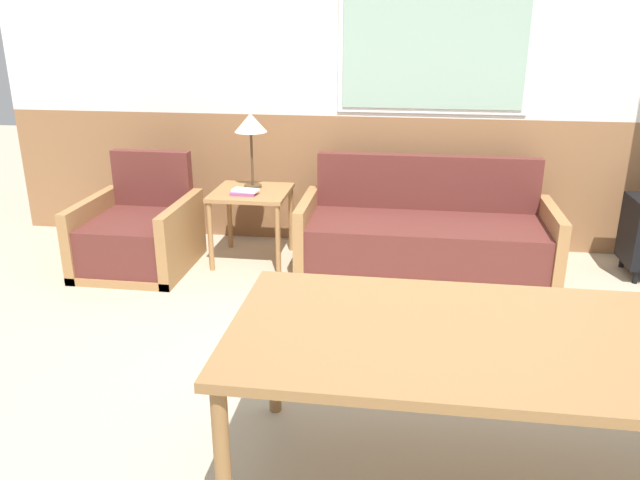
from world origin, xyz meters
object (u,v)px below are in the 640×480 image
side_table (251,201)px  table_lamp (251,126)px  armchair (139,236)px  dining_table (506,349)px  couch (425,239)px

side_table → table_lamp: size_ratio=1.01×
armchair → dining_table: (2.46, -2.16, 0.41)m
side_table → table_lamp: bearing=95.7°
couch → table_lamp: size_ratio=3.27×
armchair → side_table: bearing=1.1°
couch → dining_table: bearing=-84.0°
couch → armchair: armchair is taller
table_lamp → dining_table: 3.03m
table_lamp → armchair: bearing=-155.9°
side_table → dining_table: (1.62, -2.43, 0.17)m
armchair → dining_table: bearing=-58.0°
armchair → table_lamp: table_lamp is taller
table_lamp → side_table: bearing=-84.3°
table_lamp → dining_table: bearing=-57.3°
couch → armchair: size_ratio=2.24×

